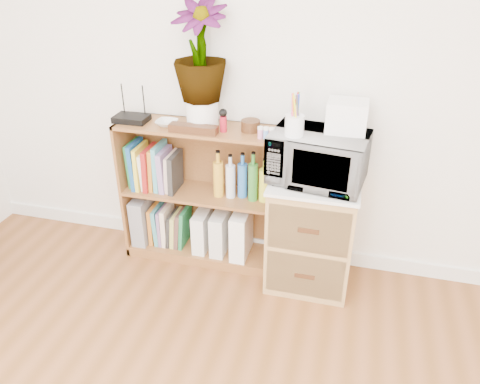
% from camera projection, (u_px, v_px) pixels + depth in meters
% --- Properties ---
extents(skirting_board, '(4.00, 0.02, 0.10)m').
position_uv_depth(skirting_board, '(255.00, 244.00, 3.30)').
color(skirting_board, white).
rests_on(skirting_board, ground).
extents(bookshelf, '(1.00, 0.30, 0.95)m').
position_uv_depth(bookshelf, '(199.00, 195.00, 3.05)').
color(bookshelf, brown).
rests_on(bookshelf, ground).
extents(wicker_unit, '(0.50, 0.45, 0.70)m').
position_uv_depth(wicker_unit, '(311.00, 233.00, 2.88)').
color(wicker_unit, '#9E7542').
rests_on(wicker_unit, ground).
extents(microwave, '(0.57, 0.43, 0.29)m').
position_uv_depth(microwave, '(318.00, 158.00, 2.62)').
color(microwave, white).
rests_on(microwave, wicker_unit).
extents(pen_cup, '(0.10, 0.10, 0.11)m').
position_uv_depth(pen_cup, '(294.00, 126.00, 2.50)').
color(pen_cup, white).
rests_on(pen_cup, microwave).
extents(small_appliance, '(0.22, 0.18, 0.17)m').
position_uv_depth(small_appliance, '(347.00, 116.00, 2.54)').
color(small_appliance, white).
rests_on(small_appliance, microwave).
extents(router, '(0.21, 0.14, 0.04)m').
position_uv_depth(router, '(131.00, 118.00, 2.89)').
color(router, black).
rests_on(router, bookshelf).
extents(white_bowl, '(0.13, 0.13, 0.03)m').
position_uv_depth(white_bowl, '(167.00, 123.00, 2.83)').
color(white_bowl, silver).
rests_on(white_bowl, bookshelf).
extents(plant_pot, '(0.19, 0.19, 0.16)m').
position_uv_depth(plant_pot, '(202.00, 113.00, 2.79)').
color(plant_pot, white).
rests_on(plant_pot, bookshelf).
extents(potted_plant, '(0.31, 0.31, 0.56)m').
position_uv_depth(potted_plant, '(200.00, 51.00, 2.62)').
color(potted_plant, '#3A742E').
rests_on(potted_plant, plant_pot).
extents(trinket_box, '(0.29, 0.07, 0.05)m').
position_uv_depth(trinket_box, '(193.00, 129.00, 2.72)').
color(trinket_box, '#361C0E').
rests_on(trinket_box, bookshelf).
extents(kokeshi_doll, '(0.04, 0.04, 0.09)m').
position_uv_depth(kokeshi_doll, '(223.00, 124.00, 2.72)').
color(kokeshi_doll, '#A31425').
rests_on(kokeshi_doll, bookshelf).
extents(wooden_bowl, '(0.11, 0.11, 0.07)m').
position_uv_depth(wooden_bowl, '(251.00, 126.00, 2.74)').
color(wooden_bowl, '#321A0D').
rests_on(wooden_bowl, bookshelf).
extents(paint_jars, '(0.12, 0.04, 0.06)m').
position_uv_depth(paint_jars, '(266.00, 134.00, 2.63)').
color(paint_jars, pink).
rests_on(paint_jars, bookshelf).
extents(file_box, '(0.10, 0.27, 0.33)m').
position_uv_depth(file_box, '(145.00, 217.00, 3.26)').
color(file_box, gray).
rests_on(file_box, bookshelf).
extents(magazine_holder_left, '(0.09, 0.22, 0.28)m').
position_uv_depth(magazine_holder_left, '(203.00, 230.00, 3.17)').
color(magazine_holder_left, silver).
rests_on(magazine_holder_left, bookshelf).
extents(magazine_holder_mid, '(0.09, 0.23, 0.29)m').
position_uv_depth(magazine_holder_mid, '(220.00, 232.00, 3.14)').
color(magazine_holder_mid, silver).
rests_on(magazine_holder_mid, bookshelf).
extents(magazine_holder_right, '(0.10, 0.26, 0.32)m').
position_uv_depth(magazine_holder_right, '(241.00, 233.00, 3.10)').
color(magazine_holder_right, white).
rests_on(magazine_holder_right, bookshelf).
extents(cookbooks, '(0.33, 0.20, 0.31)m').
position_uv_depth(cookbooks, '(154.00, 167.00, 3.04)').
color(cookbooks, '#20783A').
rests_on(cookbooks, bookshelf).
extents(liquor_bottles, '(0.36, 0.07, 0.32)m').
position_uv_depth(liquor_bottles, '(243.00, 177.00, 2.90)').
color(liquor_bottles, gold).
rests_on(liquor_bottles, bookshelf).
extents(lower_books, '(0.26, 0.19, 0.28)m').
position_uv_depth(lower_books, '(170.00, 225.00, 3.23)').
color(lower_books, '#B96920').
rests_on(lower_books, bookshelf).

